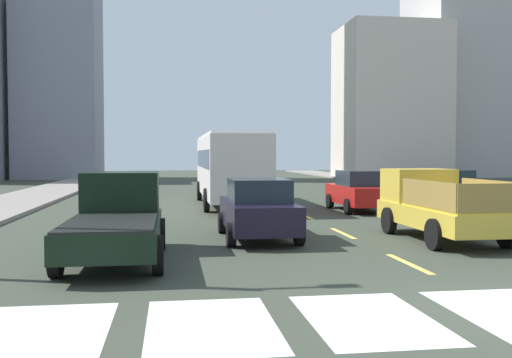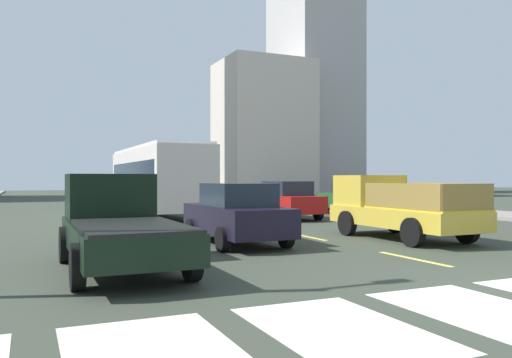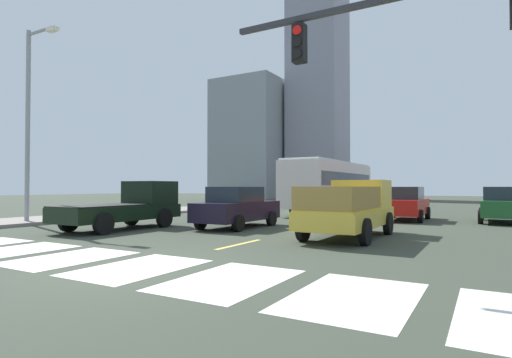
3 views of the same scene
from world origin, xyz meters
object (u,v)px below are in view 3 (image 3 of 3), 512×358
pickup_stakebed (352,209)px  streetlight_left (30,116)px  sedan_near_right (502,205)px  pickup_dark (129,206)px  sedan_far (237,207)px  sedan_near_left (405,203)px  city_bus (330,183)px

pickup_stakebed → streetlight_left: bearing=-170.4°
sedan_near_right → streetlight_left: (-18.93, -11.77, 4.11)m
pickup_dark → sedan_far: pickup_dark is taller
pickup_stakebed → sedan_near_left: size_ratio=1.18×
streetlight_left → sedan_far: bearing=20.6°
pickup_stakebed → city_bus: bearing=110.9°
pickup_dark → sedan_near_right: bearing=36.8°
pickup_stakebed → sedan_near_left: 8.10m
sedan_near_left → sedan_far: bearing=-128.1°
pickup_dark → city_bus: city_bus is taller
city_bus → streetlight_left: size_ratio=1.20×
sedan_near_right → sedan_far: bearing=-140.3°
pickup_stakebed → sedan_near_left: (0.40, 8.09, -0.08)m
sedan_far → pickup_stakebed: bearing=-8.2°
sedan_near_left → pickup_dark: bearing=-134.3°
sedan_far → streetlight_left: (-9.15, -3.44, 4.11)m
pickup_stakebed → sedan_near_right: pickup_stakebed is taller
pickup_stakebed → sedan_near_left: pickup_stakebed is taller
pickup_stakebed → pickup_dark: size_ratio=1.00×
pickup_dark → sedan_far: 4.46m
streetlight_left → sedan_near_right: bearing=31.9°
pickup_stakebed → sedan_near_right: (4.70, 8.89, -0.08)m
streetlight_left → pickup_dark: bearing=9.5°
city_bus → pickup_stakebed: bearing=-69.0°
sedan_near_right → sedan_near_left: same height
streetlight_left → pickup_stakebed: bearing=11.4°
pickup_stakebed → streetlight_left: 15.07m
streetlight_left → city_bus: bearing=56.8°
pickup_stakebed → sedan_far: 5.11m
sedan_near_right → sedan_near_left: 4.37m
pickup_stakebed → pickup_dark: (-8.76, -1.97, -0.02)m
sedan_far → streetlight_left: streetlight_left is taller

